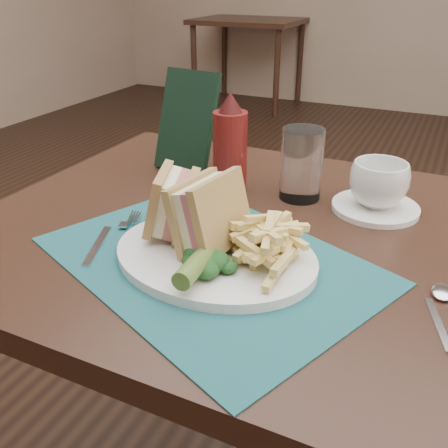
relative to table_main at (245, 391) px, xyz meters
The scene contains 18 objects.
floor 0.62m from the table_main, 90.00° to the left, with size 7.00×7.00×0.00m, color black.
wall_back 4.02m from the table_main, 90.00° to the left, with size 6.00×6.00×0.00m, color tan.
table_main is the anchor object (origin of this frame).
table_bg_left 3.97m from the table_main, 112.75° to the left, with size 0.90×0.75×0.75m, color black, non-canonical shape.
placemat 0.40m from the table_main, 93.31° to the right, with size 0.47×0.33×0.00m, color #1A5156.
plate 0.41m from the table_main, 89.50° to the right, with size 0.30×0.24×0.01m, color white, non-canonical shape.
sandwich_half_a 0.47m from the table_main, 132.20° to the right, with size 0.06×0.10×0.09m, color tan, non-canonical shape.
sandwich_half_b 0.46m from the table_main, 104.34° to the right, with size 0.06×0.11×0.10m, color tan, non-canonical shape.
kale_garnish 0.44m from the table_main, 86.62° to the right, with size 0.11×0.08×0.03m, color #143717, non-canonical shape.
pickle_spear 0.46m from the table_main, 86.84° to the right, with size 0.03×0.03×0.12m, color #4D6727.
fries_pile 0.44m from the table_main, 57.83° to the right, with size 0.18×0.20×0.06m, color #E9CE74, non-canonical shape.
fork 0.44m from the table_main, 141.67° to the right, with size 0.03×0.17×0.01m, color silver, non-canonical shape.
spoon 0.50m from the table_main, 21.87° to the right, with size 0.03×0.15×0.01m, color silver, non-canonical shape.
saucer 0.44m from the table_main, 39.17° to the left, with size 0.15×0.15×0.01m, color white.
coffee_cup 0.48m from the table_main, 39.17° to the left, with size 0.10×0.10×0.08m, color white.
drinking_glass 0.46m from the table_main, 73.88° to the left, with size 0.08×0.08×0.13m, color white.
ketchup_bottle 0.49m from the table_main, 126.97° to the left, with size 0.06×0.06×0.19m, color #5C110F, non-canonical shape.
check_presenter 0.56m from the table_main, 139.31° to the left, with size 0.13×0.01×0.21m, color black.
Camera 1 is at (0.28, -1.18, 1.13)m, focal length 40.00 mm.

